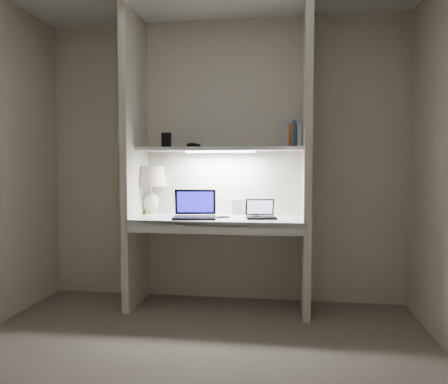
% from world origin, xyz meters
% --- Properties ---
extents(floor, '(3.20, 3.00, 0.01)m').
position_xyz_m(floor, '(0.00, 0.00, 0.00)').
color(floor, gray).
rests_on(floor, ground).
extents(back_wall, '(3.20, 0.01, 2.50)m').
position_xyz_m(back_wall, '(0.00, 1.50, 1.25)').
color(back_wall, beige).
rests_on(back_wall, floor).
extents(alcove_panel_left, '(0.06, 0.55, 2.50)m').
position_xyz_m(alcove_panel_left, '(-0.73, 1.23, 1.25)').
color(alcove_panel_left, beige).
rests_on(alcove_panel_left, floor).
extents(alcove_panel_right, '(0.06, 0.55, 2.50)m').
position_xyz_m(alcove_panel_right, '(0.73, 1.23, 1.25)').
color(alcove_panel_right, beige).
rests_on(alcove_panel_right, floor).
extents(desk, '(1.40, 0.55, 0.04)m').
position_xyz_m(desk, '(0.00, 1.23, 0.75)').
color(desk, white).
rests_on(desk, alcove_panel_left).
extents(desk_apron, '(1.46, 0.03, 0.10)m').
position_xyz_m(desk_apron, '(0.00, 0.96, 0.72)').
color(desk_apron, silver).
rests_on(desk_apron, desk).
extents(shelf, '(1.40, 0.36, 0.03)m').
position_xyz_m(shelf, '(0.00, 1.32, 1.35)').
color(shelf, silver).
rests_on(shelf, back_wall).
extents(strip_light, '(0.60, 0.04, 0.02)m').
position_xyz_m(strip_light, '(0.00, 1.32, 1.33)').
color(strip_light, white).
rests_on(strip_light, shelf).
extents(table_lamp, '(0.30, 0.30, 0.43)m').
position_xyz_m(table_lamp, '(-0.64, 1.38, 1.06)').
color(table_lamp, white).
rests_on(table_lamp, desk).
extents(laptop_main, '(0.39, 0.35, 0.24)m').
position_xyz_m(laptop_main, '(-0.19, 1.17, 0.82)').
color(laptop_main, black).
rests_on(laptop_main, desk).
extents(laptop_netbook, '(0.27, 0.25, 0.16)m').
position_xyz_m(laptop_netbook, '(0.36, 1.23, 0.81)').
color(laptop_netbook, black).
rests_on(laptop_netbook, desk).
extents(speaker, '(0.12, 0.11, 0.14)m').
position_xyz_m(speaker, '(0.14, 1.45, 0.84)').
color(speaker, silver).
rests_on(speaker, desk).
extents(mouse, '(0.09, 0.06, 0.03)m').
position_xyz_m(mouse, '(0.32, 1.19, 0.79)').
color(mouse, black).
rests_on(mouse, desk).
extents(cable_coil, '(0.10, 0.10, 0.01)m').
position_xyz_m(cable_coil, '(0.05, 1.22, 0.78)').
color(cable_coil, black).
rests_on(cable_coil, desk).
extents(sticky_note, '(0.10, 0.10, 0.00)m').
position_xyz_m(sticky_note, '(-0.64, 1.28, 0.77)').
color(sticky_note, '#FFF435').
rests_on(sticky_note, desk).
extents(book_row, '(0.22, 0.15, 0.23)m').
position_xyz_m(book_row, '(0.65, 1.43, 1.47)').
color(book_row, silver).
rests_on(book_row, shelf).
extents(shelf_box, '(0.08, 0.06, 0.13)m').
position_xyz_m(shelf_box, '(-0.49, 1.36, 1.43)').
color(shelf_box, black).
rests_on(shelf_box, shelf).
extents(shelf_gadget, '(0.11, 0.09, 0.04)m').
position_xyz_m(shelf_gadget, '(-0.25, 1.37, 1.39)').
color(shelf_gadget, black).
rests_on(shelf_gadget, shelf).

